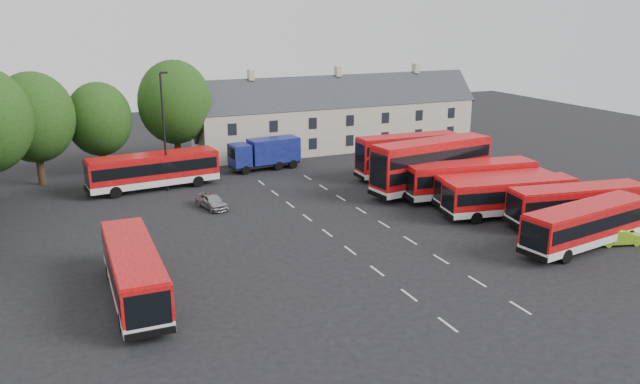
# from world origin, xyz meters

# --- Properties ---
(ground) EXTENTS (140.00, 140.00, 0.00)m
(ground) POSITION_xyz_m (0.00, 0.00, 0.00)
(ground) COLOR black
(ground) RESTS_ON ground
(lane_markings) EXTENTS (5.15, 33.80, 0.01)m
(lane_markings) POSITION_xyz_m (2.50, 2.00, 0.01)
(lane_markings) COLOR beige
(lane_markings) RESTS_ON ground
(treeline) EXTENTS (29.92, 32.59, 12.01)m
(treeline) POSITION_xyz_m (-20.74, 19.36, 6.68)
(treeline) COLOR black
(treeline) RESTS_ON ground
(terrace_houses) EXTENTS (35.70, 7.13, 10.06)m
(terrace_houses) POSITION_xyz_m (14.00, 30.00, 3.86)
(terrace_houses) COLOR beige
(terrace_houses) RESTS_ON ground
(bus_row_a) EXTENTS (11.60, 4.30, 3.21)m
(bus_row_a) POSITION_xyz_m (15.72, -8.27, 1.93)
(bus_row_a) COLOR silver
(bus_row_a) RESTS_ON ground
(bus_row_b) EXTENTS (11.58, 4.43, 3.20)m
(bus_row_b) POSITION_xyz_m (18.95, -4.25, 1.92)
(bus_row_b) COLOR silver
(bus_row_b) RESTS_ON ground
(bus_row_c) EXTENTS (11.47, 4.36, 3.17)m
(bus_row_c) POSITION_xyz_m (15.53, -0.33, 1.90)
(bus_row_c) COLOR silver
(bus_row_c) RESTS_ON ground
(bus_row_d) EXTENTS (10.72, 3.91, 2.96)m
(bus_row_d) POSITION_xyz_m (16.06, 2.24, 1.78)
(bus_row_d) COLOR silver
(bus_row_d) RESTS_ON ground
(bus_row_e) EXTENTS (12.34, 4.36, 3.42)m
(bus_row_e) POSITION_xyz_m (15.55, 5.10, 2.05)
(bus_row_e) COLOR silver
(bus_row_e) RESTS_ON ground
(bus_dd_south) EXTENTS (12.50, 4.34, 5.02)m
(bus_dd_south) POSITION_xyz_m (13.45, 8.25, 2.86)
(bus_dd_south) COLOR silver
(bus_dd_south) RESTS_ON ground
(bus_dd_north) EXTENTS (10.85, 2.96, 4.41)m
(bus_dd_north) POSITION_xyz_m (14.44, 14.04, 2.51)
(bus_dd_north) COLOR silver
(bus_dd_north) RESTS_ON ground
(bus_west) EXTENTS (2.78, 11.54, 3.25)m
(bus_west) POSITION_xyz_m (-15.11, -3.99, 1.96)
(bus_west) COLOR silver
(bus_west) RESTS_ON ground
(bus_north) EXTENTS (12.42, 4.00, 3.45)m
(bus_north) POSITION_xyz_m (-10.11, 19.90, 2.07)
(bus_north) COLOR silver
(bus_north) RESTS_ON ground
(box_truck) EXTENTS (7.78, 3.10, 3.32)m
(box_truck) POSITION_xyz_m (2.23, 23.10, 1.87)
(box_truck) COLOR black
(box_truck) RESTS_ON ground
(silver_car) EXTENTS (2.42, 4.13, 1.32)m
(silver_car) POSITION_xyz_m (-6.57, 11.75, 0.66)
(silver_car) COLOR #ACAFB4
(silver_car) RESTS_ON ground
(lime_car) EXTENTS (3.98, 2.26, 1.24)m
(lime_car) POSITION_xyz_m (18.56, -8.77, 0.62)
(lime_car) COLOR #8ECE1F
(lime_car) RESTS_ON ground
(lamppost) EXTENTS (0.77, 0.29, 11.19)m
(lamppost) POSITION_xyz_m (-9.00, 18.92, 5.97)
(lamppost) COLOR black
(lamppost) RESTS_ON ground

